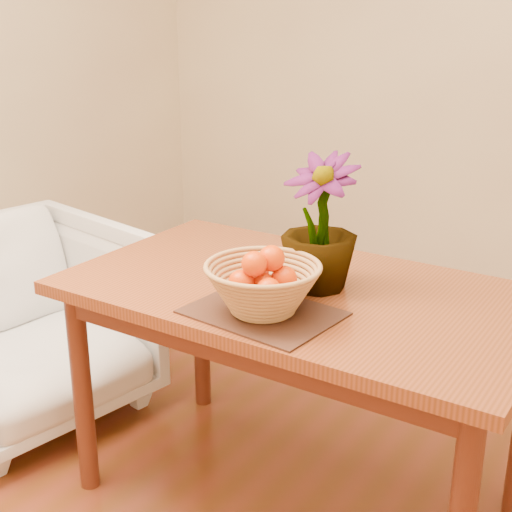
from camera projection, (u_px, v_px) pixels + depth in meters
The scene contains 7 objects.
wall_back at pixel (500, 47), 3.46m from camera, with size 4.00×0.02×2.70m, color #FFEFC2.
table at pixel (300, 314), 2.14m from camera, with size 1.40×0.80×0.75m.
placemat at pixel (263, 313), 1.93m from camera, with size 0.39×0.29×0.01m, color #3E2116.
wicker_basket at pixel (263, 290), 1.91m from camera, with size 0.32×0.32×0.13m.
orange_pile at pixel (263, 275), 1.89m from camera, with size 0.15×0.16×0.13m.
potted_plant at pixel (320, 223), 2.05m from camera, with size 0.22×0.22×0.40m, color #1E4E16.
armchair at pixel (22, 315), 2.75m from camera, with size 0.80×0.75×0.83m, color #7F6B58.
Camera 1 is at (0.95, -1.42, 1.53)m, focal length 50.00 mm.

